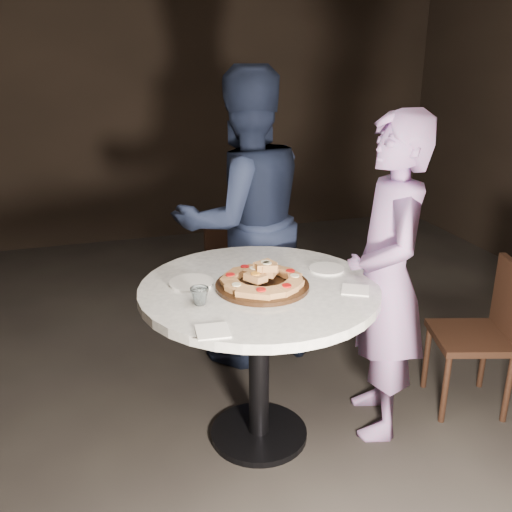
% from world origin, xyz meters
% --- Properties ---
extents(floor, '(7.00, 7.00, 0.00)m').
position_xyz_m(floor, '(0.00, 0.00, 0.00)').
color(floor, black).
rests_on(floor, ground).
extents(table, '(1.46, 1.46, 0.84)m').
position_xyz_m(table, '(-0.01, 0.04, 0.69)').
color(table, black).
rests_on(table, ground).
extents(serving_board, '(0.48, 0.48, 0.02)m').
position_xyz_m(serving_board, '(0.00, 0.01, 0.85)').
color(serving_board, black).
rests_on(serving_board, table).
extents(focaccia_pile, '(0.39, 0.39, 0.10)m').
position_xyz_m(focaccia_pile, '(0.00, 0.02, 0.89)').
color(focaccia_pile, '#B17844').
rests_on(focaccia_pile, serving_board).
extents(plate_left, '(0.27, 0.27, 0.01)m').
position_xyz_m(plate_left, '(-0.30, 0.15, 0.85)').
color(plate_left, white).
rests_on(plate_left, table).
extents(plate_right, '(0.20, 0.20, 0.01)m').
position_xyz_m(plate_right, '(0.38, 0.13, 0.85)').
color(plate_right, white).
rests_on(plate_right, table).
extents(water_glass, '(0.10, 0.10, 0.08)m').
position_xyz_m(water_glass, '(-0.31, -0.08, 0.88)').
color(water_glass, silver).
rests_on(water_glass, table).
extents(napkin_near, '(0.14, 0.14, 0.01)m').
position_xyz_m(napkin_near, '(-0.32, -0.35, 0.85)').
color(napkin_near, white).
rests_on(napkin_near, table).
extents(napkin_far, '(0.17, 0.17, 0.01)m').
position_xyz_m(napkin_far, '(0.40, -0.15, 0.85)').
color(napkin_far, white).
rests_on(napkin_far, table).
extents(chair_far, '(0.40, 0.42, 0.78)m').
position_xyz_m(chair_far, '(0.17, 1.40, 0.45)').
color(chair_far, black).
rests_on(chair_far, ground).
extents(chair_right, '(0.50, 0.49, 0.83)m').
position_xyz_m(chair_right, '(1.26, -0.05, 0.48)').
color(chair_right, black).
rests_on(chair_right, ground).
extents(diner_navy, '(0.97, 0.81, 1.81)m').
position_xyz_m(diner_navy, '(0.16, 0.88, 0.90)').
color(diner_navy, '#151C32').
rests_on(diner_navy, ground).
extents(diner_teal, '(0.55, 0.68, 1.64)m').
position_xyz_m(diner_teal, '(0.63, -0.02, 0.82)').
color(diner_teal, '#8667A0').
rests_on(diner_teal, ground).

